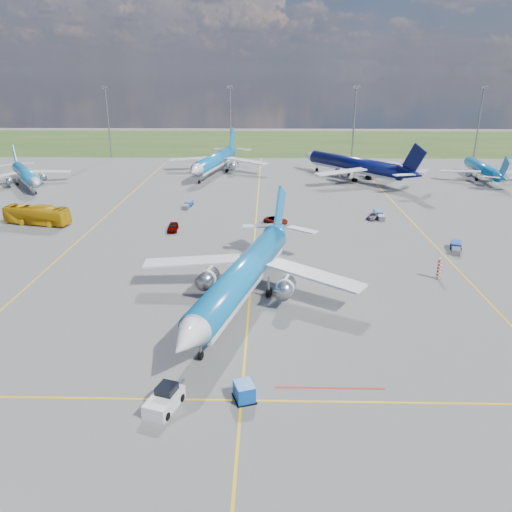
{
  "coord_description": "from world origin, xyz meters",
  "views": [
    {
      "loc": [
        2.13,
        -56.55,
        27.16
      ],
      "look_at": [
        0.7,
        5.71,
        4.0
      ],
      "focal_mm": 35.0,
      "sensor_mm": 36.0,
      "label": 1
    }
  ],
  "objects_px": {
    "bg_jet_n": "(353,179)",
    "uld_container": "(244,391)",
    "service_car_c": "(374,216)",
    "bg_jet_nnw": "(216,174)",
    "baggage_tug_w": "(456,247)",
    "pushback_tug": "(165,399)",
    "service_car_a": "(173,227)",
    "warning_post": "(439,269)",
    "baggage_tug_c": "(188,205)",
    "bg_jet_ne": "(481,179)",
    "bg_jet_nw": "(28,186)",
    "main_airliner": "(244,302)",
    "service_car_b": "(276,220)",
    "baggage_tug_e": "(379,215)",
    "apron_bus": "(37,215)"
  },
  "relations": [
    {
      "from": "pushback_tug",
      "to": "uld_container",
      "type": "relative_size",
      "value": 2.86
    },
    {
      "from": "bg_jet_n",
      "to": "baggage_tug_c",
      "type": "bearing_deg",
      "value": -1.04
    },
    {
      "from": "bg_jet_nnw",
      "to": "pushback_tug",
      "type": "height_order",
      "value": "bg_jet_nnw"
    },
    {
      "from": "bg_jet_nw",
      "to": "bg_jet_ne",
      "type": "height_order",
      "value": "bg_jet_nw"
    },
    {
      "from": "warning_post",
      "to": "uld_container",
      "type": "xyz_separation_m",
      "value": [
        -25.74,
        -27.78,
        -0.71
      ]
    },
    {
      "from": "main_airliner",
      "to": "apron_bus",
      "type": "distance_m",
      "value": 52.14
    },
    {
      "from": "bg_jet_ne",
      "to": "service_car_b",
      "type": "distance_m",
      "value": 69.63
    },
    {
      "from": "bg_jet_n",
      "to": "service_car_c",
      "type": "distance_m",
      "value": 38.25
    },
    {
      "from": "warning_post",
      "to": "main_airliner",
      "type": "distance_m",
      "value": 28.0
    },
    {
      "from": "bg_jet_nnw",
      "to": "uld_container",
      "type": "relative_size",
      "value": 20.68
    },
    {
      "from": "uld_container",
      "to": "service_car_c",
      "type": "relative_size",
      "value": 0.47
    },
    {
      "from": "bg_jet_ne",
      "to": "baggage_tug_e",
      "type": "bearing_deg",
      "value": 50.34
    },
    {
      "from": "warning_post",
      "to": "bg_jet_nnw",
      "type": "height_order",
      "value": "bg_jet_nnw"
    },
    {
      "from": "warning_post",
      "to": "baggage_tug_w",
      "type": "bearing_deg",
      "value": 60.75
    },
    {
      "from": "bg_jet_nnw",
      "to": "baggage_tug_w",
      "type": "relative_size",
      "value": 7.72
    },
    {
      "from": "main_airliner",
      "to": "baggage_tug_w",
      "type": "height_order",
      "value": "main_airliner"
    },
    {
      "from": "main_airliner",
      "to": "baggage_tug_w",
      "type": "xyz_separation_m",
      "value": [
        33.29,
        19.99,
        0.54
      ]
    },
    {
      "from": "bg_jet_ne",
      "to": "service_car_c",
      "type": "relative_size",
      "value": 7.48
    },
    {
      "from": "baggage_tug_w",
      "to": "baggage_tug_c",
      "type": "height_order",
      "value": "baggage_tug_w"
    },
    {
      "from": "baggage_tug_w",
      "to": "warning_post",
      "type": "bearing_deg",
      "value": -100.3
    },
    {
      "from": "uld_container",
      "to": "service_car_b",
      "type": "bearing_deg",
      "value": 67.46
    },
    {
      "from": "bg_jet_n",
      "to": "service_car_c",
      "type": "bearing_deg",
      "value": 48.86
    },
    {
      "from": "service_car_c",
      "to": "baggage_tug_e",
      "type": "relative_size",
      "value": 0.81
    },
    {
      "from": "bg_jet_n",
      "to": "pushback_tug",
      "type": "xyz_separation_m",
      "value": [
        -31.65,
        -97.05,
        0.76
      ]
    },
    {
      "from": "baggage_tug_e",
      "to": "uld_container",
      "type": "bearing_deg",
      "value": -111.85
    },
    {
      "from": "bg_jet_nw",
      "to": "baggage_tug_e",
      "type": "height_order",
      "value": "bg_jet_nw"
    },
    {
      "from": "bg_jet_ne",
      "to": "uld_container",
      "type": "xyz_separation_m",
      "value": [
        -58.89,
        -96.28,
        0.79
      ]
    },
    {
      "from": "bg_jet_n",
      "to": "uld_container",
      "type": "relative_size",
      "value": 21.61
    },
    {
      "from": "bg_jet_nw",
      "to": "baggage_tug_e",
      "type": "bearing_deg",
      "value": -52.65
    },
    {
      "from": "main_airliner",
      "to": "uld_container",
      "type": "xyz_separation_m",
      "value": [
        0.97,
        -19.54,
        0.79
      ]
    },
    {
      "from": "warning_post",
      "to": "baggage_tug_w",
      "type": "xyz_separation_m",
      "value": [
        6.58,
        11.74,
        -0.96
      ]
    },
    {
      "from": "service_car_b",
      "to": "baggage_tug_c",
      "type": "distance_m",
      "value": 21.99
    },
    {
      "from": "uld_container",
      "to": "bg_jet_nw",
      "type": "bearing_deg",
      "value": 105.59
    },
    {
      "from": "bg_jet_nw",
      "to": "service_car_b",
      "type": "relative_size",
      "value": 6.93
    },
    {
      "from": "main_airliner",
      "to": "uld_container",
      "type": "relative_size",
      "value": 20.86
    },
    {
      "from": "bg_jet_nnw",
      "to": "baggage_tug_e",
      "type": "bearing_deg",
      "value": -38.04
    },
    {
      "from": "bg_jet_nw",
      "to": "service_car_b",
      "type": "distance_m",
      "value": 69.47
    },
    {
      "from": "warning_post",
      "to": "baggage_tug_w",
      "type": "relative_size",
      "value": 0.57
    },
    {
      "from": "service_car_c",
      "to": "pushback_tug",
      "type": "bearing_deg",
      "value": -80.55
    },
    {
      "from": "bg_jet_ne",
      "to": "uld_container",
      "type": "bearing_deg",
      "value": 61.7
    },
    {
      "from": "pushback_tug",
      "to": "service_car_a",
      "type": "height_order",
      "value": "pushback_tug"
    },
    {
      "from": "warning_post",
      "to": "baggage_tug_w",
      "type": "height_order",
      "value": "warning_post"
    },
    {
      "from": "uld_container",
      "to": "service_car_a",
      "type": "relative_size",
      "value": 0.45
    },
    {
      "from": "uld_container",
      "to": "baggage_tug_c",
      "type": "relative_size",
      "value": 0.41
    },
    {
      "from": "uld_container",
      "to": "bg_jet_n",
      "type": "bearing_deg",
      "value": 56.66
    },
    {
      "from": "uld_container",
      "to": "main_airliner",
      "type": "bearing_deg",
      "value": 74.07
    },
    {
      "from": "bg_jet_n",
      "to": "warning_post",
      "type": "bearing_deg",
      "value": 52.76
    },
    {
      "from": "warning_post",
      "to": "baggage_tug_c",
      "type": "relative_size",
      "value": 0.62
    },
    {
      "from": "uld_container",
      "to": "service_car_b",
      "type": "relative_size",
      "value": 0.43
    },
    {
      "from": "warning_post",
      "to": "main_airliner",
      "type": "bearing_deg",
      "value": -162.86
    }
  ]
}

